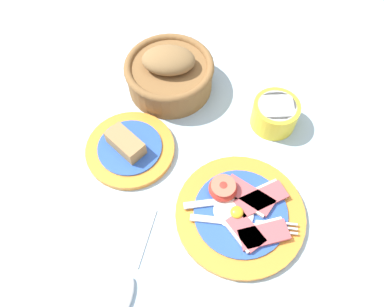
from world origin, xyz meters
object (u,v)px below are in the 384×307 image
Objects in this scene: breakfast_plate at (240,211)px; bread_plate at (129,148)px; sugar_cup at (275,114)px; teaspoon_by_saucer at (130,282)px; bread_basket at (169,73)px.

breakfast_plate is 1.33× the size of bread_plate.
sugar_cup is 0.48× the size of teaspoon_by_saucer.
bread_plate is at bearing 167.32° from breakfast_plate.
breakfast_plate is 1.20× the size of teaspoon_by_saucer.
bread_basket is at bearing 175.25° from sugar_cup.
sugar_cup is (0.01, 0.22, 0.02)m from breakfast_plate.
breakfast_plate is 0.22m from teaspoon_by_saucer.
bread_plate is 0.93× the size of bread_basket.
breakfast_plate is 0.22m from sugar_cup.
breakfast_plate is at bearing -12.68° from bread_plate.
sugar_cup is (0.25, 0.16, 0.02)m from bread_plate.
bread_plate reaches higher than breakfast_plate.
sugar_cup is 0.23m from bread_basket.
teaspoon_by_saucer is (0.09, -0.41, -0.04)m from bread_basket.
bread_plate is 1.89× the size of sugar_cup.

